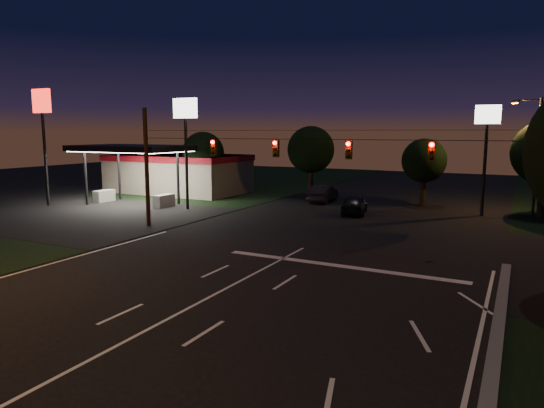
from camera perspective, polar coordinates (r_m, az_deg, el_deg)
The scene contains 15 objects.
ground at distance 15.98m, azimuth -17.79°, elevation -15.61°, with size 140.00×140.00×0.00m, color black.
cross_street_left at distance 40.72m, azimuth -21.80°, elevation -1.18°, with size 20.00×16.00×0.02m, color black.
stop_bar at distance 23.81m, azimuth 7.90°, elevation -7.21°, with size 12.00×0.50×0.01m, color silver.
utility_pole_left at distance 34.38m, azimuth -14.28°, elevation -2.52°, with size 0.28×0.28×8.00m, color black.
signal_span at distance 27.25m, azimuth 4.60°, elevation 6.55°, with size 24.00×0.40×1.56m.
gas_station at distance 52.06m, azimuth -11.29°, elevation 3.90°, with size 14.20×16.10×5.25m.
pole_sign_left_near at distance 40.45m, azimuth -10.14°, elevation 9.17°, with size 2.20×0.30×9.10m.
pole_sign_left_far at distance 46.14m, azimuth -25.39°, elevation 9.18°, with size 2.00×0.30×10.00m.
pole_sign_right at distance 40.23m, azimuth 23.94°, elevation 7.53°, with size 1.80×0.30×8.40m.
street_light_right_far at distance 42.17m, azimuth 28.44°, elevation 5.89°, with size 2.20×0.35×9.00m.
tree_far_a at distance 49.39m, azimuth -8.01°, elevation 5.91°, with size 4.20×4.20×6.42m.
tree_far_b at distance 48.03m, azimuth 4.67°, elevation 6.32°, with size 4.60×4.60×6.98m.
tree_far_c at distance 43.98m, azimuth 17.51°, elevation 4.83°, with size 3.80×3.80×5.86m.
car_oncoming_a at distance 38.68m, azimuth 9.68°, elevation -0.03°, with size 1.79×4.44×1.51m, color black.
car_oncoming_b at distance 44.87m, azimuth 6.03°, elevation 1.23°, with size 1.64×4.70×1.55m, color black.
Camera 1 is at (10.54, -10.15, 6.42)m, focal length 32.00 mm.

